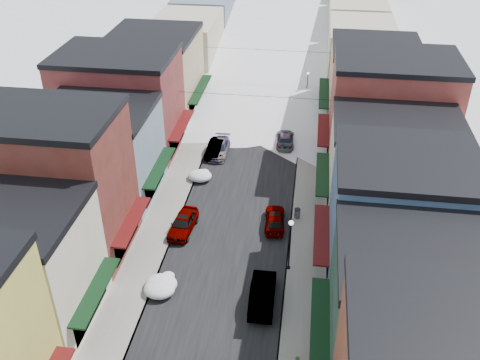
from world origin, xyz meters
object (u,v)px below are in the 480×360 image
(car_silver_sedan, at_px, (183,223))
(car_dark_hatch, at_px, (215,148))
(car_green_sedan, at_px, (262,293))
(streetlamp_near, at_px, (290,239))
(trash_can, at_px, (297,213))

(car_silver_sedan, relative_size, car_dark_hatch, 1.05)
(car_green_sedan, bearing_deg, car_dark_hatch, -72.40)
(car_green_sedan, xyz_separation_m, streetlamp_near, (1.70, 3.85, 2.28))
(streetlamp_near, bearing_deg, car_green_sedan, -113.84)
(car_silver_sedan, distance_m, streetlamp_near, 10.50)
(car_green_sedan, bearing_deg, streetlamp_near, -115.20)
(car_dark_hatch, distance_m, car_green_sedan, 22.81)
(trash_can, height_order, streetlamp_near, streetlamp_near)
(trash_can, bearing_deg, car_dark_hatch, 131.23)
(car_dark_hatch, distance_m, trash_can, 14.37)
(trash_can, bearing_deg, car_green_sedan, -100.81)
(car_silver_sedan, relative_size, car_green_sedan, 0.89)
(car_dark_hatch, relative_size, car_green_sedan, 0.85)
(car_dark_hatch, distance_m, streetlamp_near, 20.08)
(car_silver_sedan, bearing_deg, streetlamp_near, -17.08)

